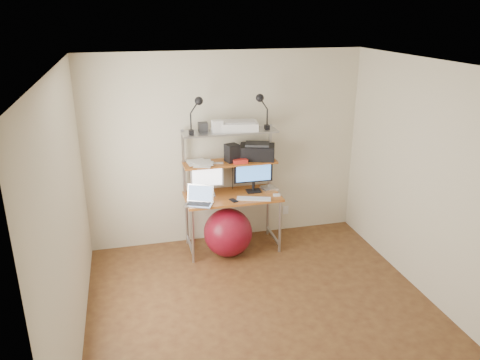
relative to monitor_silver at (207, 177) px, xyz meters
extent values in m
plane|color=brown|center=(0.30, -1.54, -0.98)|extent=(3.60, 3.60, 0.00)
plane|color=silver|center=(0.30, -1.54, 1.52)|extent=(3.60, 3.60, 0.00)
plane|color=beige|center=(0.30, 0.26, 0.27)|extent=(3.60, 0.00, 3.60)
plane|color=beige|center=(0.30, -3.34, 0.27)|extent=(3.60, 0.00, 3.60)
plane|color=beige|center=(-1.50, -1.54, 0.27)|extent=(0.00, 3.60, 3.60)
plane|color=beige|center=(2.10, -1.54, 0.27)|extent=(0.00, 3.60, 3.60)
cube|color=#BB6D24|center=(0.30, -0.10, -0.26)|extent=(1.20, 0.60, 0.03)
cylinder|color=#A9A9AE|center=(-0.26, -0.36, -0.63)|extent=(0.04, 0.04, 0.71)
cylinder|color=#A9A9AE|center=(-0.26, 0.16, -0.63)|extent=(0.04, 0.04, 0.71)
cylinder|color=#A9A9AE|center=(0.86, -0.36, -0.63)|extent=(0.04, 0.04, 0.71)
cylinder|color=#A9A9AE|center=(0.86, 0.16, -0.63)|extent=(0.04, 0.04, 0.71)
cube|color=#A9A9AE|center=(-0.27, 0.16, 0.17)|extent=(0.03, 0.04, 0.84)
cube|color=#A9A9AE|center=(0.87, 0.16, 0.17)|extent=(0.03, 0.04, 0.84)
cube|color=#BB6D24|center=(0.30, 0.03, 0.16)|extent=(1.18, 0.34, 0.02)
cube|color=#A9A9AE|center=(0.30, 0.03, 0.56)|extent=(1.18, 0.34, 0.02)
cube|color=silver|center=(1.15, 0.25, -0.68)|extent=(0.08, 0.01, 0.12)
cube|color=#B9B9BE|center=(0.00, -0.02, -0.24)|extent=(0.20, 0.17, 0.01)
cylinder|color=#B9B9BE|center=(0.00, 0.00, -0.18)|extent=(0.03, 0.03, 0.10)
cube|color=#B9B9BE|center=(0.00, 0.00, 0.03)|extent=(0.41, 0.08, 0.31)
plane|color=white|center=(0.00, -0.02, 0.03)|extent=(0.37, 0.04, 0.37)
cube|color=black|center=(0.60, -0.03, -0.24)|extent=(0.18, 0.14, 0.01)
cylinder|color=black|center=(0.60, -0.01, -0.17)|extent=(0.03, 0.03, 0.11)
cube|color=black|center=(0.60, -0.01, 0.03)|extent=(0.51, 0.04, 0.30)
plane|color=#3F7CD7|center=(0.60, -0.03, 0.03)|extent=(0.46, 0.01, 0.46)
cube|color=silver|center=(-0.16, -0.29, -0.24)|extent=(0.39, 0.34, 0.02)
cube|color=#2B2B2D|center=(-0.16, -0.29, -0.23)|extent=(0.31, 0.24, 0.00)
cube|color=silver|center=(-0.11, -0.19, -0.12)|extent=(0.32, 0.19, 0.21)
plane|color=#7998CA|center=(-0.11, -0.19, -0.12)|extent=(0.30, 0.19, 0.28)
cube|color=silver|center=(0.53, -0.28, -0.24)|extent=(0.44, 0.25, 0.01)
cube|color=silver|center=(0.84, -0.25, -0.23)|extent=(0.09, 0.06, 0.02)
cube|color=silver|center=(0.81, -0.01, -0.23)|extent=(0.23, 0.23, 0.04)
cube|color=black|center=(0.28, -0.27, -0.24)|extent=(0.10, 0.14, 0.01)
cube|color=black|center=(0.67, 0.06, 0.26)|extent=(0.51, 0.42, 0.18)
cube|color=#2B2B2D|center=(0.67, 0.06, 0.36)|extent=(0.35, 0.30, 0.03)
cube|color=black|center=(0.33, 0.03, 0.28)|extent=(0.19, 0.19, 0.22)
cube|color=red|center=(0.41, -0.05, 0.19)|extent=(0.18, 0.12, 0.05)
cube|color=silver|center=(0.43, 0.05, 0.62)|extent=(0.49, 0.36, 0.10)
cube|color=#B9B9BE|center=(0.43, 0.05, 0.67)|extent=(0.41, 0.28, 0.02)
cube|color=silver|center=(0.14, 0.00, 0.64)|extent=(0.13, 0.11, 0.15)
cube|color=#2B2B2D|center=(-0.02, 0.08, 0.62)|extent=(0.11, 0.11, 0.11)
cube|color=black|center=(-0.18, -0.03, 0.59)|extent=(0.06, 0.07, 0.06)
cylinder|color=black|center=(-0.18, -0.03, 0.72)|extent=(0.02, 0.02, 0.20)
sphere|color=black|center=(-0.08, -0.04, 0.97)|extent=(0.10, 0.10, 0.10)
cube|color=black|center=(0.77, -0.01, 0.59)|extent=(0.06, 0.07, 0.06)
cylinder|color=black|center=(0.77, -0.01, 0.72)|extent=(0.02, 0.02, 0.20)
sphere|color=black|center=(0.67, -0.02, 0.97)|extent=(0.10, 0.10, 0.10)
sphere|color=maroon|center=(0.21, -0.26, -0.68)|extent=(0.62, 0.62, 0.62)
cube|color=white|center=(-0.08, 0.05, 0.17)|extent=(0.25, 0.31, 0.00)
cube|color=white|center=(-0.04, -0.02, 0.17)|extent=(0.30, 0.34, 0.00)
cube|color=white|center=(-0.13, 0.07, 0.18)|extent=(0.24, 0.30, 0.00)
cube|color=white|center=(-0.04, 0.01, 0.18)|extent=(0.22, 0.29, 0.00)
cube|color=white|center=(-0.07, 0.03, 0.19)|extent=(0.31, 0.34, 0.00)
camera|label=1|loc=(-0.94, -5.45, 1.98)|focal=35.00mm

